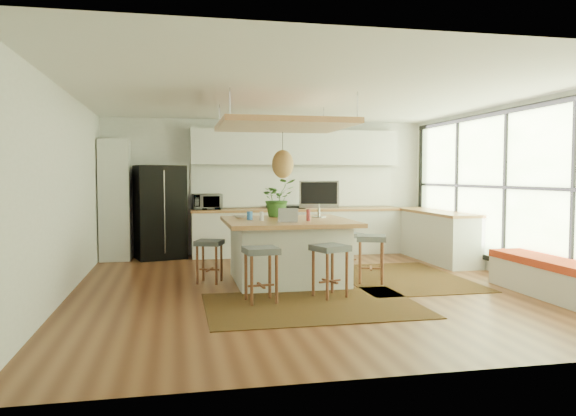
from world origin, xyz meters
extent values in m
plane|color=#502816|center=(0.00, 0.00, 0.00)|extent=(7.00, 7.00, 0.00)
plane|color=white|center=(0.00, 0.00, 2.70)|extent=(7.00, 7.00, 0.00)
plane|color=silver|center=(0.00, 3.50, 1.35)|extent=(6.50, 0.00, 6.50)
plane|color=silver|center=(0.00, -3.50, 1.35)|extent=(6.50, 0.00, 6.50)
plane|color=silver|center=(-3.25, 0.00, 1.35)|extent=(0.00, 7.00, 7.00)
plane|color=silver|center=(3.25, 0.00, 1.35)|extent=(0.00, 7.00, 7.00)
cube|color=beige|center=(-2.95, 3.18, 1.12)|extent=(0.55, 0.60, 2.25)
cube|color=beige|center=(0.55, 3.18, 0.44)|extent=(4.20, 0.60, 0.88)
cube|color=brown|center=(0.55, 3.18, 0.90)|extent=(4.24, 0.64, 0.05)
cube|color=white|center=(0.55, 3.48, 1.35)|extent=(4.20, 0.02, 0.80)
cube|color=beige|center=(0.55, 3.32, 2.15)|extent=(4.20, 0.34, 0.70)
cube|color=beige|center=(2.93, 2.00, 0.44)|extent=(0.60, 2.50, 0.88)
cube|color=brown|center=(2.93, 2.00, 0.90)|extent=(0.64, 2.54, 0.05)
cube|color=black|center=(-0.22, -1.10, 0.01)|extent=(2.60, 1.80, 0.01)
cube|color=black|center=(1.57, 0.40, 0.01)|extent=(1.80, 2.60, 0.01)
imported|color=#A5A5AA|center=(-1.25, 3.17, 1.11)|extent=(0.58, 0.35, 0.37)
imported|color=#1E4C19|center=(-0.26, 1.02, 1.16)|extent=(0.68, 0.72, 0.47)
imported|color=white|center=(-0.87, 0.93, 0.96)|extent=(0.23, 0.23, 0.05)
cylinder|color=blue|center=(-0.76, 0.57, 1.03)|extent=(0.07, 0.07, 0.19)
cylinder|color=silver|center=(-0.61, 0.32, 1.03)|extent=(0.07, 0.07, 0.19)
cylinder|color=#9A3339|center=(0.04, 0.17, 1.03)|extent=(0.07, 0.07, 0.19)
camera|label=1|loc=(-1.84, -7.46, 1.58)|focal=34.09mm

